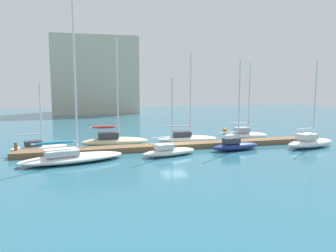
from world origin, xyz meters
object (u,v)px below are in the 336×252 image
object	(u,v)px
sailboat_2	(114,140)
sailboat_3	(169,151)
harbor_building_distant	(95,76)
sailboat_0	(39,147)
mooring_buoy_orange	(225,130)
sailboat_1	(71,156)
sailboat_4	(186,138)
sailboat_6	(245,135)
sailboat_7	(310,142)
sailboat_5	(235,145)

from	to	relation	value
sailboat_2	sailboat_3	bearing A→B (deg)	-52.94
harbor_building_distant	sailboat_0	bearing A→B (deg)	-100.59
sailboat_3	mooring_buoy_orange	world-z (taller)	sailboat_3
sailboat_3	sailboat_1	bearing A→B (deg)	169.58
sailboat_3	sailboat_4	xyz separation A→B (m)	(3.72, 5.99, 0.05)
harbor_building_distant	mooring_buoy_orange	bearing A→B (deg)	-68.31
sailboat_2	sailboat_6	bearing A→B (deg)	2.13
sailboat_2	sailboat_7	bearing A→B (deg)	-15.43
sailboat_3	sailboat_6	size ratio (longest dim) A/B	0.78
sailboat_0	sailboat_7	bearing A→B (deg)	-24.45
sailboat_7	sailboat_2	bearing A→B (deg)	150.11
sailboat_0	sailboat_5	xyz separation A→B (m)	(17.91, -4.73, 0.11)
sailboat_5	sailboat_4	bearing A→B (deg)	113.09
sailboat_4	sailboat_6	world-z (taller)	sailboat_4
sailboat_5	sailboat_0	bearing A→B (deg)	159.33
sailboat_6	sailboat_7	xyz separation A→B (m)	(3.81, -5.98, -0.01)
sailboat_0	sailboat_3	distance (m)	12.37
sailboat_4	sailboat_7	world-z (taller)	sailboat_4
sailboat_3	harbor_building_distant	size ratio (longest dim) A/B	0.38
sailboat_6	harbor_building_distant	size ratio (longest dim) A/B	0.49
sailboat_2	sailboat_4	distance (m)	7.78
harbor_building_distant	sailboat_4	bearing A→B (deg)	-80.33
sailboat_1	harbor_building_distant	distance (m)	48.43
sailboat_1	harbor_building_distant	xyz separation A→B (m)	(4.90, 47.58, 7.62)
sailboat_4	sailboat_5	xyz separation A→B (m)	(3.00, -5.43, 0.03)
sailboat_6	mooring_buoy_orange	distance (m)	5.75
sailboat_3	mooring_buoy_orange	distance (m)	15.88
sailboat_2	sailboat_6	xyz separation A→B (m)	(14.78, -0.25, -0.04)
sailboat_1	sailboat_4	distance (m)	13.47
sailboat_7	sailboat_1	bearing A→B (deg)	168.74
sailboat_2	sailboat_3	world-z (taller)	sailboat_2
sailboat_0	sailboat_1	distance (m)	6.28
sailboat_6	sailboat_7	distance (m)	7.09
mooring_buoy_orange	sailboat_0	bearing A→B (deg)	-164.27
sailboat_2	sailboat_6	size ratio (longest dim) A/B	1.24
sailboat_2	mooring_buoy_orange	world-z (taller)	sailboat_2
mooring_buoy_orange	harbor_building_distant	distance (m)	39.34
sailboat_1	harbor_building_distant	world-z (taller)	harbor_building_distant
sailboat_3	sailboat_7	xyz separation A→B (m)	(14.54, -0.21, 0.12)
mooring_buoy_orange	sailboat_4	bearing A→B (deg)	-142.50
sailboat_4	mooring_buoy_orange	world-z (taller)	sailboat_4
sailboat_1	sailboat_2	distance (m)	7.53
sailboat_4	mooring_buoy_orange	bearing A→B (deg)	44.59
sailboat_3	mooring_buoy_orange	size ratio (longest dim) A/B	11.43
sailboat_5	sailboat_6	world-z (taller)	sailboat_6
sailboat_1	sailboat_2	xyz separation A→B (m)	(4.16, 6.28, 0.09)
sailboat_2	mooring_buoy_orange	bearing A→B (deg)	23.22
sailboat_0	sailboat_6	distance (m)	21.92
sailboat_3	mooring_buoy_orange	xyz separation A→B (m)	(10.93, 11.52, -0.16)
sailboat_0	sailboat_2	world-z (taller)	sailboat_2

